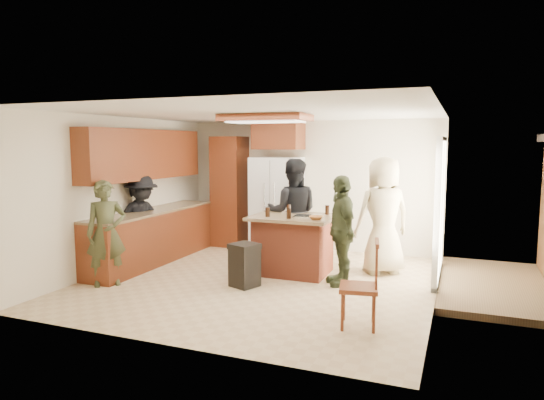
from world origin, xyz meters
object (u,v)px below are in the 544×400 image
at_px(person_behind_left, 293,212).
at_px(person_counter, 142,220).
at_px(kitchen_island, 293,244).
at_px(person_side_right, 341,230).
at_px(refrigerator, 277,204).
at_px(person_behind_right, 383,215).
at_px(person_front_left, 106,233).
at_px(trash_bin, 245,265).
at_px(spindle_chair, 361,288).

relative_size(person_behind_left, person_counter, 1.17).
bearing_deg(kitchen_island, person_side_right, -20.89).
xyz_separation_m(person_side_right, refrigerator, (-1.70, 1.83, 0.09)).
bearing_deg(person_behind_right, person_behind_left, -35.12).
bearing_deg(person_behind_left, person_behind_right, 163.44).
height_order(person_behind_right, person_side_right, person_behind_right).
xyz_separation_m(person_front_left, person_behind_left, (2.12, 2.12, 0.13)).
height_order(person_side_right, kitchen_island, person_side_right).
distance_m(person_behind_left, person_side_right, 1.32).
bearing_deg(kitchen_island, trash_bin, -113.91).
relative_size(person_front_left, spindle_chair, 1.55).
xyz_separation_m(person_counter, trash_bin, (2.15, -0.50, -0.45)).
bearing_deg(person_counter, person_behind_right, -51.92).
bearing_deg(person_counter, person_front_left, -143.32).
xyz_separation_m(person_front_left, person_counter, (-0.26, 1.18, 0.00)).
xyz_separation_m(person_behind_left, person_counter, (-2.38, -0.93, -0.13)).
height_order(refrigerator, trash_bin, refrigerator).
distance_m(person_behind_left, refrigerator, 1.21).
xyz_separation_m(person_front_left, person_behind_right, (3.62, 2.14, 0.16)).
xyz_separation_m(person_behind_left, refrigerator, (-0.67, 1.00, -0.01)).
xyz_separation_m(person_front_left, trash_bin, (1.88, 0.68, -0.45)).
xyz_separation_m(person_side_right, person_counter, (-3.41, -0.11, -0.03)).
distance_m(person_behind_left, person_behind_right, 1.50).
bearing_deg(person_front_left, person_side_right, -23.47).
bearing_deg(trash_bin, spindle_chair, -26.76).
relative_size(trash_bin, spindle_chair, 0.63).
relative_size(person_behind_right, person_side_right, 1.16).
height_order(person_behind_left, spindle_chair, person_behind_left).
relative_size(person_front_left, person_behind_left, 0.85).
xyz_separation_m(person_counter, kitchen_island, (2.56, 0.43, -0.30)).
distance_m(person_side_right, spindle_chair, 1.70).
distance_m(person_behind_right, kitchen_island, 1.49).
height_order(person_side_right, person_counter, person_side_right).
height_order(person_front_left, trash_bin, person_front_left).
bearing_deg(person_front_left, person_counter, 56.68).
bearing_deg(person_behind_right, person_counter, -22.17).
xyz_separation_m(person_front_left, refrigerator, (1.45, 3.12, 0.13)).
height_order(person_behind_right, person_counter, person_behind_right).
bearing_deg(person_side_right, refrigerator, -165.68).
height_order(trash_bin, spindle_chair, spindle_chair).
height_order(kitchen_island, trash_bin, kitchen_island).
bearing_deg(trash_bin, refrigerator, 100.13).
height_order(person_front_left, person_counter, person_counter).
relative_size(refrigerator, spindle_chair, 1.81).
xyz_separation_m(person_counter, spindle_chair, (4.01, -1.45, -0.32)).
bearing_deg(person_counter, trash_bin, -79.03).
relative_size(kitchen_island, spindle_chair, 1.29).
height_order(person_behind_right, kitchen_island, person_behind_right).
bearing_deg(refrigerator, spindle_chair, -55.77).
relative_size(person_behind_right, trash_bin, 2.96).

